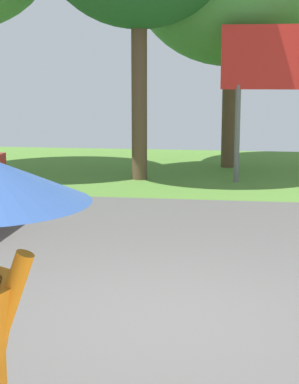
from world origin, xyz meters
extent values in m
cube|color=#565451|center=(0.00, 2.00, -0.05)|extent=(40.00, 8.00, 0.10)
cube|color=#548333|center=(0.00, 10.00, -0.05)|extent=(40.00, 8.00, 0.10)
cylinder|color=orange|center=(-0.42, -3.22, 1.40)|extent=(0.24, 0.09, 0.45)
cylinder|color=slate|center=(0.65, 8.13, 1.10)|extent=(0.12, 0.12, 2.20)
cube|color=red|center=(1.55, 8.13, 2.80)|extent=(2.60, 0.10, 1.40)
cylinder|color=brown|center=(0.41, 10.46, 1.67)|extent=(0.36, 0.36, 3.33)
cylinder|color=brown|center=(-1.61, 8.24, 2.02)|extent=(0.36, 0.36, 4.04)
camera|label=1|loc=(0.63, -5.90, 2.44)|focal=57.55mm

